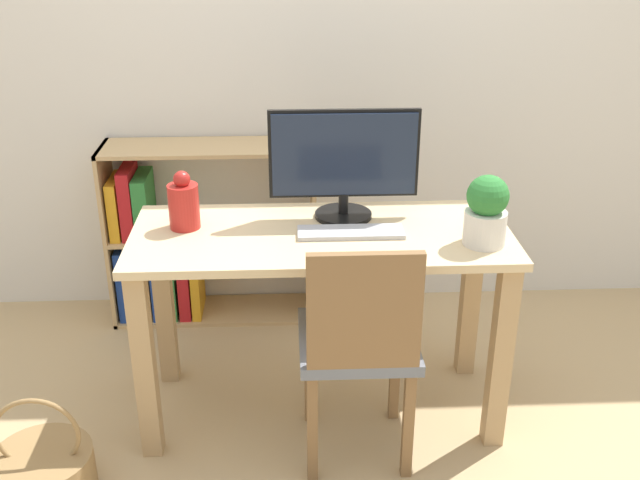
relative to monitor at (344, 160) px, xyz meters
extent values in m
plane|color=tan|center=(-0.09, -0.14, -0.98)|extent=(10.00, 10.00, 0.00)
cube|color=silver|center=(-0.09, 0.80, 0.32)|extent=(8.00, 0.05, 2.60)
cube|color=#D8BC8C|center=(-0.09, -0.14, -0.24)|extent=(1.35, 0.57, 0.03)
cube|color=tan|center=(-0.71, -0.37, -0.61)|extent=(0.07, 0.07, 0.73)
cube|color=tan|center=(0.53, -0.37, -0.61)|extent=(0.07, 0.07, 0.73)
cube|color=tan|center=(-0.71, 0.09, -0.61)|extent=(0.07, 0.07, 0.73)
cube|color=tan|center=(0.53, 0.09, -0.61)|extent=(0.07, 0.07, 0.73)
cylinder|color=black|center=(0.00, 0.00, -0.21)|extent=(0.21, 0.21, 0.02)
cylinder|color=black|center=(0.00, 0.00, -0.17)|extent=(0.04, 0.04, 0.08)
cube|color=black|center=(0.00, 0.00, 0.02)|extent=(0.54, 0.02, 0.32)
cube|color=#192338|center=(0.00, 0.00, 0.02)|extent=(0.52, 0.03, 0.30)
cube|color=#B2B2B7|center=(0.01, -0.16, -0.21)|extent=(0.37, 0.11, 0.02)
cylinder|color=#B2231E|center=(-0.57, -0.07, -0.14)|extent=(0.11, 0.11, 0.16)
sphere|color=#B2231E|center=(-0.57, -0.07, -0.04)|extent=(0.06, 0.06, 0.06)
cylinder|color=silver|center=(0.46, -0.26, -0.16)|extent=(0.14, 0.14, 0.12)
sphere|color=#2D7A33|center=(0.46, -0.26, -0.05)|extent=(0.14, 0.14, 0.14)
cube|color=slate|center=(0.03, -0.37, -0.53)|extent=(0.40, 0.40, 0.04)
cube|color=brown|center=(0.03, -0.56, -0.31)|extent=(0.36, 0.03, 0.40)
cube|color=brown|center=(-0.14, -0.54, -0.76)|extent=(0.04, 0.04, 0.43)
cube|color=brown|center=(0.19, -0.54, -0.76)|extent=(0.04, 0.04, 0.43)
cube|color=brown|center=(-0.14, -0.21, -0.76)|extent=(0.04, 0.04, 0.43)
cube|color=brown|center=(0.19, -0.21, -0.76)|extent=(0.04, 0.04, 0.43)
cube|color=tan|center=(-1.02, 0.63, -0.56)|extent=(0.02, 0.28, 0.84)
cube|color=tan|center=(-0.09, 0.63, -0.56)|extent=(0.02, 0.28, 0.84)
cube|color=tan|center=(-0.55, 0.63, -0.97)|extent=(0.95, 0.28, 0.02)
cube|color=tan|center=(-0.55, 0.63, -0.14)|extent=(0.95, 0.28, 0.02)
cube|color=tan|center=(-0.55, 0.63, -0.56)|extent=(0.91, 0.28, 0.02)
cube|color=navy|center=(-0.97, 0.63, -0.78)|extent=(0.05, 0.24, 0.35)
cube|color=beige|center=(-0.90, 0.63, -0.83)|extent=(0.06, 0.24, 0.25)
cube|color=navy|center=(-0.82, 0.63, -0.83)|extent=(0.05, 0.24, 0.25)
cube|color=#2D7F38|center=(-0.76, 0.63, -0.82)|extent=(0.05, 0.24, 0.28)
cube|color=red|center=(-0.70, 0.63, -0.85)|extent=(0.05, 0.24, 0.22)
cube|color=orange|center=(-0.64, 0.63, -0.79)|extent=(0.04, 0.24, 0.33)
cube|color=orange|center=(-0.98, 0.63, -0.41)|extent=(0.05, 0.24, 0.27)
cube|color=red|center=(-0.92, 0.63, -0.39)|extent=(0.06, 0.24, 0.32)
cube|color=#2D7F38|center=(-0.85, 0.63, -0.41)|extent=(0.06, 0.24, 0.28)
cylinder|color=#997547|center=(-1.03, -0.57, -0.89)|extent=(0.33, 0.33, 0.16)
torus|color=#997547|center=(-1.03, -0.57, -0.73)|extent=(0.28, 0.02, 0.28)
camera|label=1|loc=(-0.21, -2.56, 0.85)|focal=42.00mm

